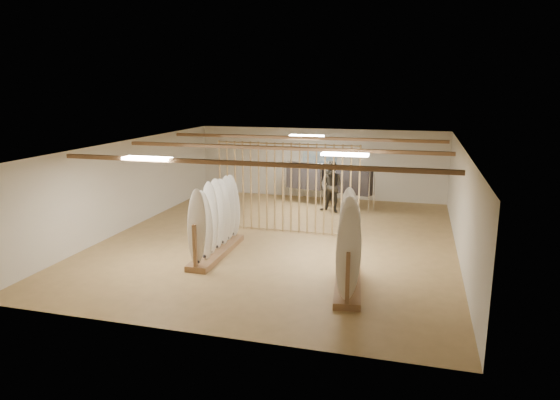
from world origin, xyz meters
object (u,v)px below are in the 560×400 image
(rack_left, at_px, (216,230))
(clothing_rack_a, at_px, (305,176))
(rack_right, at_px, (349,258))
(clothing_rack_b, at_px, (354,182))
(shopper_a, at_px, (330,185))
(shopper_b, at_px, (332,183))

(rack_left, height_order, clothing_rack_a, rack_left)
(rack_right, height_order, clothing_rack_b, rack_right)
(shopper_a, relative_size, shopper_b, 0.81)
(rack_left, height_order, shopper_b, shopper_b)
(clothing_rack_a, height_order, shopper_a, shopper_a)
(rack_right, relative_size, shopper_a, 1.53)
(shopper_b, bearing_deg, rack_right, -57.80)
(rack_right, height_order, shopper_a, rack_right)
(shopper_a, bearing_deg, shopper_b, 128.58)
(clothing_rack_a, distance_m, clothing_rack_b, 1.96)
(rack_left, xyz_separation_m, shopper_b, (2.18, 5.45, 0.35))
(clothing_rack_b, relative_size, shopper_b, 0.74)
(shopper_a, xyz_separation_m, shopper_b, (0.19, -0.73, 0.20))
(rack_left, relative_size, shopper_b, 1.39)
(clothing_rack_b, xyz_separation_m, shopper_a, (-0.90, 0.06, -0.17))
(clothing_rack_a, relative_size, clothing_rack_b, 1.06)
(clothing_rack_a, bearing_deg, rack_right, -57.04)
(clothing_rack_a, distance_m, shopper_a, 1.10)
(rack_left, height_order, rack_right, rack_right)
(rack_left, relative_size, clothing_rack_a, 1.76)
(clothing_rack_a, xyz_separation_m, shopper_a, (1.02, -0.33, -0.23))
(rack_right, distance_m, clothing_rack_b, 7.47)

